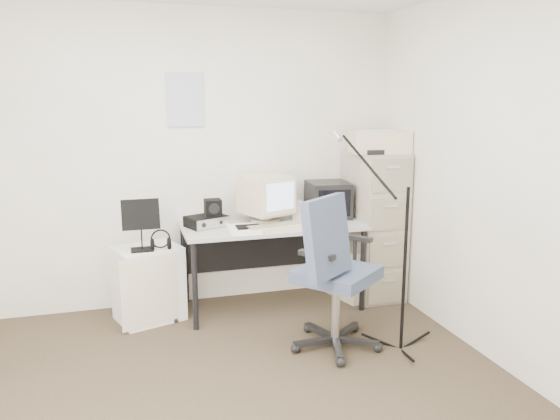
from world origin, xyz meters
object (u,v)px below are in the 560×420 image
object	(u,v)px
office_chair	(337,271)
desk	(272,265)
side_cart	(149,283)
filing_cabinet	(374,225)

from	to	relation	value
office_chair	desk	bearing A→B (deg)	65.29
desk	side_cart	bearing A→B (deg)	179.25
office_chair	side_cart	bearing A→B (deg)	105.60
desk	office_chair	xyz separation A→B (m)	(0.22, -0.89, 0.20)
filing_cabinet	desk	world-z (taller)	filing_cabinet
desk	side_cart	xyz separation A→B (m)	(-1.03, 0.01, -0.06)
office_chair	side_cart	world-z (taller)	office_chair
filing_cabinet	side_cart	world-z (taller)	filing_cabinet
filing_cabinet	side_cart	bearing A→B (deg)	-179.52
desk	side_cart	size ratio (longest dim) A/B	2.49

